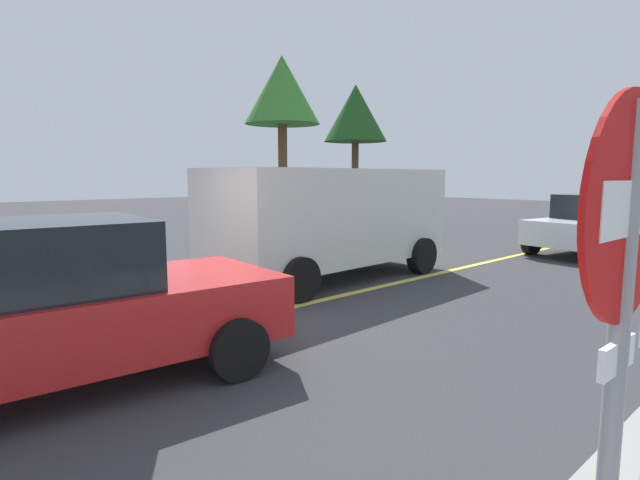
# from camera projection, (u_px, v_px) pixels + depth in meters

# --- Properties ---
(ground_plane) EXTENTS (80.00, 80.00, 0.00)m
(ground_plane) POSITION_uv_depth(u_px,v_px,m) (156.00, 339.00, 6.37)
(ground_plane) COLOR #38383A
(lane_marking_centre) EXTENTS (28.00, 0.16, 0.01)m
(lane_marking_centre) POSITION_uv_depth(u_px,v_px,m) (326.00, 299.00, 8.39)
(lane_marking_centre) COLOR #E0D14C
(stop_sign) EXTENTS (0.76, 0.07, 2.34)m
(stop_sign) POSITION_uv_depth(u_px,v_px,m) (620.00, 317.00, 1.66)
(stop_sign) COLOR gray
(stop_sign) RESTS_ON ground_plane
(white_van) EXTENTS (5.26, 2.40, 2.20)m
(white_van) POSITION_uv_depth(u_px,v_px,m) (330.00, 216.00, 9.98)
(white_van) COLOR silver
(white_van) RESTS_ON ground_plane
(car_white_behind_van) EXTENTS (4.07, 2.50, 1.58)m
(car_white_behind_van) POSITION_uv_depth(u_px,v_px,m) (594.00, 224.00, 13.15)
(car_white_behind_van) COLOR white
(car_white_behind_van) RESTS_ON ground_plane
(car_red_crossing) EXTENTS (4.53, 2.32, 1.65)m
(car_red_crossing) POSITION_uv_depth(u_px,v_px,m) (47.00, 307.00, 4.76)
(car_red_crossing) COLOR red
(car_red_crossing) RESTS_ON ground_plane
(tree_left_verge) EXTENTS (2.29, 2.29, 5.67)m
(tree_left_verge) POSITION_uv_depth(u_px,v_px,m) (282.00, 92.00, 15.09)
(tree_left_verge) COLOR #513823
(tree_left_verge) RESTS_ON ground_plane
(tree_centre_verge) EXTENTS (2.62, 2.62, 5.82)m
(tree_centre_verge) POSITION_uv_depth(u_px,v_px,m) (356.00, 114.00, 20.70)
(tree_centre_verge) COLOR #513823
(tree_centre_verge) RESTS_ON ground_plane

